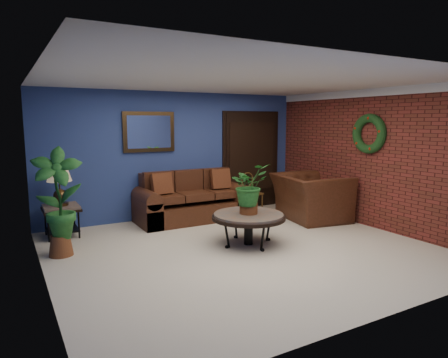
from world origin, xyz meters
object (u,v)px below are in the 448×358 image
armchair (310,197)px  side_chair (250,189)px  end_table (61,213)px  table_lamp (59,180)px  coffee_table (249,217)px  sofa (191,204)px

armchair → side_chair: bearing=38.7°
end_table → armchair: 4.59m
end_table → side_chair: side_chair is taller
table_lamp → side_chair: table_lamp is taller
coffee_table → side_chair: bearing=56.2°
sofa → table_lamp: size_ratio=3.26×
coffee_table → end_table: end_table is taller
end_table → sofa: bearing=0.7°
end_table → side_chair: size_ratio=0.70×
coffee_table → table_lamp: size_ratio=1.75×
sofa → armchair: sofa is taller
coffee_table → end_table: bearing=142.9°
table_lamp → end_table: bearing=90.0°
armchair → sofa: bearing=71.0°
end_table → armchair: (4.45, -1.11, 0.04)m
sofa → side_chair: sofa is taller
coffee_table → side_chair: (1.31, 1.95, 0.04)m
coffee_table → end_table: (-2.50, 1.89, -0.03)m
coffee_table → armchair: (1.95, 0.78, 0.01)m
end_table → side_chair: (3.80, 0.06, 0.07)m
coffee_table → table_lamp: table_lamp is taller
coffee_table → sofa: bearing=93.5°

